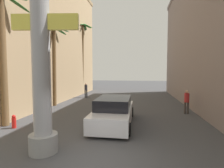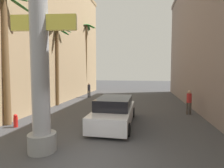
% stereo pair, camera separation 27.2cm
% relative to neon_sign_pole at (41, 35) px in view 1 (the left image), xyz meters
% --- Properties ---
extents(ground_plane, '(87.04, 87.04, 0.00)m').
position_rel_neon_sign_pole_xyz_m(ground_plane, '(2.14, 9.43, -4.38)').
color(ground_plane, '#424244').
extents(building_left, '(7.29, 23.59, 13.93)m').
position_rel_neon_sign_pole_xyz_m(building_left, '(-7.62, 10.22, 2.59)').
color(building_left, tan).
rests_on(building_left, ground).
extents(neon_sign_pole, '(2.73, 1.05, 9.37)m').
position_rel_neon_sign_pole_xyz_m(neon_sign_pole, '(0.00, 0.00, 0.00)').
color(neon_sign_pole, '#9E9EA3').
rests_on(neon_sign_pole, ground).
extents(street_lamp, '(2.32, 0.28, 7.74)m').
position_rel_neon_sign_pole_xyz_m(street_lamp, '(7.68, 5.32, 0.24)').
color(street_lamp, '#59595E').
rests_on(street_lamp, ground).
extents(car_lead, '(2.13, 5.10, 1.56)m').
position_rel_neon_sign_pole_xyz_m(car_lead, '(2.10, 3.94, -3.64)').
color(car_lead, black).
rests_on(car_lead, ground).
extents(palm_tree_mid_left, '(3.11, 2.97, 7.12)m').
position_rel_neon_sign_pole_xyz_m(palm_tree_mid_left, '(-3.99, 8.67, 0.38)').
color(palm_tree_mid_left, brown).
rests_on(palm_tree_mid_left, ground).
extents(palm_tree_near_right, '(2.70, 2.58, 8.93)m').
position_rel_neon_sign_pole_xyz_m(palm_tree_near_right, '(8.04, 4.85, 0.94)').
color(palm_tree_near_right, brown).
rests_on(palm_tree_near_right, ground).
extents(palm_tree_far_left, '(2.37, 2.43, 9.49)m').
position_rel_neon_sign_pole_xyz_m(palm_tree_far_left, '(-4.04, 17.02, 1.76)').
color(palm_tree_far_left, brown).
rests_on(palm_tree_far_left, ground).
extents(palm_tree_near_left, '(3.43, 3.16, 7.47)m').
position_rel_neon_sign_pole_xyz_m(palm_tree_near_left, '(-4.01, 2.79, 0.24)').
color(palm_tree_near_left, brown).
rests_on(palm_tree_near_left, ground).
extents(pedestrian_far_left, '(0.47, 0.47, 1.70)m').
position_rel_neon_sign_pole_xyz_m(pedestrian_far_left, '(-2.68, 13.81, -3.39)').
color(pedestrian_far_left, black).
rests_on(pedestrian_far_left, ground).
extents(pedestrian_mid_right, '(0.35, 0.35, 1.72)m').
position_rel_neon_sign_pole_xyz_m(pedestrian_mid_right, '(6.92, 7.17, -3.38)').
color(pedestrian_mid_right, '#3F3833').
rests_on(pedestrian_mid_right, ground).
extents(fire_hydrant, '(0.22, 0.22, 0.72)m').
position_rel_neon_sign_pole_xyz_m(fire_hydrant, '(-3.13, 2.38, -4.03)').
color(fire_hydrant, red).
rests_on(fire_hydrant, ground).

